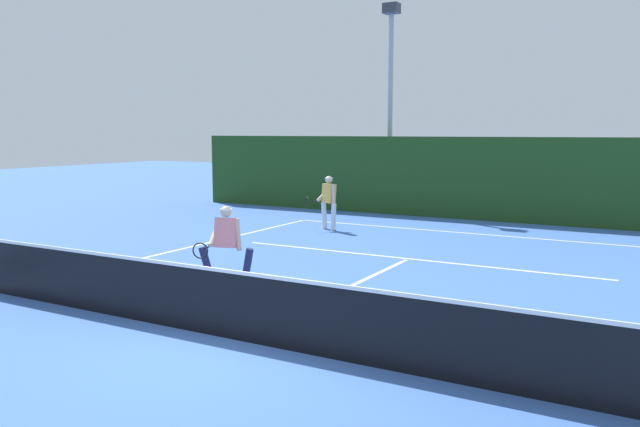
% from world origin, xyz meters
% --- Properties ---
extents(ground_plane, '(80.00, 80.00, 0.00)m').
position_xyz_m(ground_plane, '(0.00, 0.00, 0.00)').
color(ground_plane, '#3F6ABC').
extents(court_line_baseline_far, '(10.72, 0.10, 0.01)m').
position_xyz_m(court_line_baseline_far, '(0.00, 10.81, 0.00)').
color(court_line_baseline_far, white).
rests_on(court_line_baseline_far, ground_plane).
extents(court_line_service, '(8.74, 0.10, 0.01)m').
position_xyz_m(court_line_service, '(0.00, 6.53, 0.00)').
color(court_line_service, white).
rests_on(court_line_service, ground_plane).
extents(court_line_centre, '(0.10, 6.40, 0.01)m').
position_xyz_m(court_line_centre, '(0.00, 3.20, 0.00)').
color(court_line_centre, white).
rests_on(court_line_centre, ground_plane).
extents(tennis_net, '(11.74, 0.09, 1.05)m').
position_xyz_m(tennis_net, '(0.00, 0.00, 0.51)').
color(tennis_net, '#1E4723').
rests_on(tennis_net, ground_plane).
extents(player_near, '(1.06, 0.93, 1.55)m').
position_xyz_m(player_near, '(-1.92, 2.26, 0.85)').
color(player_near, '#1E234C').
rests_on(player_near, ground_plane).
extents(player_far, '(1.00, 0.85, 1.60)m').
position_xyz_m(player_far, '(-3.68, 9.43, 0.88)').
color(player_far, silver).
rests_on(player_far, ground_plane).
extents(tennis_ball, '(0.07, 0.07, 0.07)m').
position_xyz_m(tennis_ball, '(3.35, 3.40, 0.03)').
color(tennis_ball, '#D1E033').
rests_on(tennis_ball, ground_plane).
extents(back_fence_windscreen, '(22.73, 0.12, 2.72)m').
position_xyz_m(back_fence_windscreen, '(0.00, 13.64, 1.36)').
color(back_fence_windscreen, '#1F4219').
rests_on(back_fence_windscreen, ground_plane).
extents(light_pole, '(0.55, 0.44, 7.41)m').
position_xyz_m(light_pole, '(-3.96, 14.62, 4.55)').
color(light_pole, '#9EA39E').
rests_on(light_pole, ground_plane).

